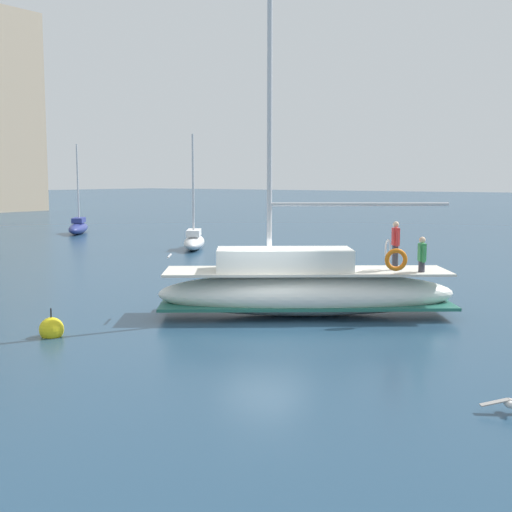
{
  "coord_description": "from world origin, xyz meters",
  "views": [
    {
      "loc": [
        -16.72,
        -11.61,
        4.43
      ],
      "look_at": [
        1.74,
        1.55,
        1.8
      ],
      "focal_mm": 47.13,
      "sensor_mm": 36.0,
      "label": 1
    }
  ],
  "objects_px": {
    "seagull": "(509,403)",
    "mooring_buoy": "(52,329)",
    "moored_sloop_near": "(194,240)",
    "moored_cutter_right": "(78,227)",
    "main_sailboat": "(304,288)"
  },
  "relations": [
    {
      "from": "main_sailboat",
      "to": "moored_cutter_right",
      "type": "relative_size",
      "value": 1.68
    },
    {
      "from": "seagull",
      "to": "mooring_buoy",
      "type": "bearing_deg",
      "value": 95.08
    },
    {
      "from": "main_sailboat",
      "to": "mooring_buoy",
      "type": "height_order",
      "value": "main_sailboat"
    },
    {
      "from": "moored_sloop_near",
      "to": "moored_cutter_right",
      "type": "xyz_separation_m",
      "value": [
        3.6,
        15.34,
        0.01
      ]
    },
    {
      "from": "main_sailboat",
      "to": "moored_cutter_right",
      "type": "height_order",
      "value": "main_sailboat"
    },
    {
      "from": "moored_sloop_near",
      "to": "moored_cutter_right",
      "type": "distance_m",
      "value": 15.76
    },
    {
      "from": "moored_sloop_near",
      "to": "moored_cutter_right",
      "type": "relative_size",
      "value": 1.0
    },
    {
      "from": "main_sailboat",
      "to": "mooring_buoy",
      "type": "bearing_deg",
      "value": 147.85
    },
    {
      "from": "moored_sloop_near",
      "to": "seagull",
      "type": "xyz_separation_m",
      "value": [
        -19.09,
        -24.28,
        -0.36
      ]
    },
    {
      "from": "main_sailboat",
      "to": "mooring_buoy",
      "type": "xyz_separation_m",
      "value": [
        -6.69,
        4.2,
        -0.69
      ]
    },
    {
      "from": "moored_sloop_near",
      "to": "mooring_buoy",
      "type": "height_order",
      "value": "moored_sloop_near"
    },
    {
      "from": "mooring_buoy",
      "to": "moored_sloop_near",
      "type": "bearing_deg",
      "value": 30.95
    },
    {
      "from": "moored_cutter_right",
      "to": "seagull",
      "type": "xyz_separation_m",
      "value": [
        -22.69,
        -39.62,
        -0.37
      ]
    },
    {
      "from": "main_sailboat",
      "to": "moored_sloop_near",
      "type": "xyz_separation_m",
      "value": [
        13.48,
        16.3,
        -0.35
      ]
    },
    {
      "from": "seagull",
      "to": "mooring_buoy",
      "type": "height_order",
      "value": "mooring_buoy"
    }
  ]
}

